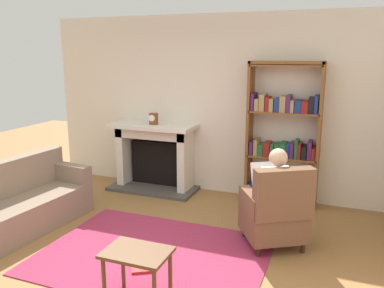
% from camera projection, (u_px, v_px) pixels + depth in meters
% --- Properties ---
extents(ground, '(14.00, 14.00, 0.00)m').
position_uv_depth(ground, '(140.00, 269.00, 3.99)').
color(ground, olive).
extents(back_wall, '(5.60, 0.10, 2.70)m').
position_uv_depth(back_wall, '(218.00, 106.00, 6.01)').
color(back_wall, silver).
rests_on(back_wall, ground).
extents(area_rug, '(2.40, 1.80, 0.01)m').
position_uv_depth(area_rug, '(153.00, 254.00, 4.27)').
color(area_rug, '#9E2C4B').
rests_on(area_rug, ground).
extents(fireplace, '(1.38, 0.64, 1.06)m').
position_uv_depth(fireplace, '(156.00, 154.00, 6.29)').
color(fireplace, '#4C4742').
rests_on(fireplace, ground).
extents(mantel_clock, '(0.14, 0.14, 0.17)m').
position_uv_depth(mantel_clock, '(154.00, 119.00, 6.06)').
color(mantel_clock, brown).
rests_on(mantel_clock, fireplace).
extents(bookshelf, '(1.00, 0.32, 2.03)m').
position_uv_depth(bookshelf, '(283.00, 138.00, 5.53)').
color(bookshelf, brown).
rests_on(bookshelf, ground).
extents(armchair_reading, '(0.87, 0.86, 0.97)m').
position_uv_depth(armchair_reading, '(276.00, 212.00, 4.34)').
color(armchair_reading, '#331E14').
rests_on(armchair_reading, ground).
extents(seated_reader, '(0.54, 0.59, 1.14)m').
position_uv_depth(seated_reader, '(273.00, 191.00, 4.41)').
color(seated_reader, silver).
rests_on(seated_reader, ground).
extents(sofa_floral, '(0.87, 1.76, 0.85)m').
position_uv_depth(sofa_floral, '(21.00, 204.00, 4.86)').
color(sofa_floral, '#86715D').
rests_on(sofa_floral, ground).
extents(side_table, '(0.56, 0.39, 0.50)m').
position_uv_depth(side_table, '(137.00, 260.00, 3.35)').
color(side_table, brown).
rests_on(side_table, ground).
extents(scattered_books, '(0.35, 0.59, 0.03)m').
position_uv_depth(scattered_books, '(150.00, 260.00, 4.11)').
color(scattered_books, red).
rests_on(scattered_books, area_rug).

